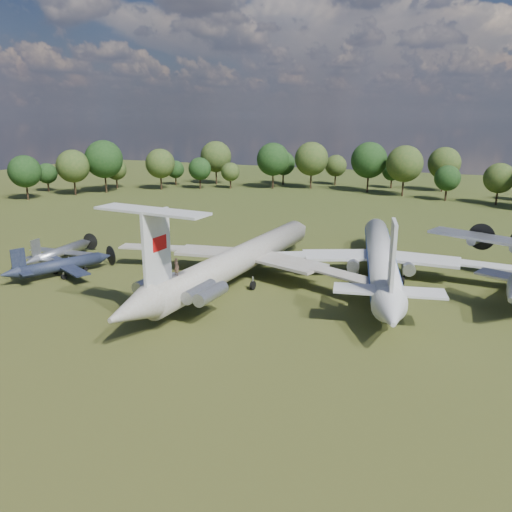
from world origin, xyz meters
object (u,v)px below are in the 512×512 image
at_px(il62_airliner, 240,264).
at_px(person_on_il62, 176,267).
at_px(tu104_jet, 380,263).
at_px(small_prop_west, 61,268).
at_px(small_prop_northwest, 62,254).

distance_m(il62_airliner, person_on_il62, 14.57).
height_order(tu104_jet, small_prop_west, tu104_jet).
distance_m(tu104_jet, person_on_il62, 29.02).
height_order(il62_airliner, small_prop_northwest, il62_airliner).
xyz_separation_m(tu104_jet, small_prop_northwest, (-46.74, -10.69, -1.33)).
bearing_deg(small_prop_west, tu104_jet, 45.76).
relative_size(il62_airliner, small_prop_northwest, 3.22).
height_order(tu104_jet, person_on_il62, person_on_il62).
relative_size(tu104_jet, small_prop_west, 2.94).
bearing_deg(il62_airliner, person_on_il62, -90.00).
relative_size(il62_airliner, tu104_jet, 1.03).
height_order(il62_airliner, small_prop_west, il62_airliner).
xyz_separation_m(tu104_jet, small_prop_west, (-41.22, -16.37, -1.26)).
bearing_deg(small_prop_northwest, person_on_il62, -27.02).
bearing_deg(person_on_il62, small_prop_northwest, -8.99).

